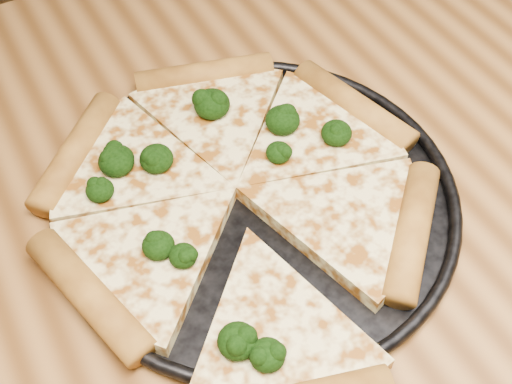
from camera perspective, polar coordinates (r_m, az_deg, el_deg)
dining_table at (r=0.62m, az=7.47°, el=-9.33°), size 1.20×0.90×0.75m
pizza_pan at (r=0.56m, az=-0.00°, el=-0.54°), size 0.33×0.33×0.02m
pizza at (r=0.55m, az=-1.52°, el=-0.35°), size 0.33×0.37×0.03m
broccoli_florets at (r=0.55m, az=-4.40°, el=1.12°), size 0.22×0.26×0.02m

